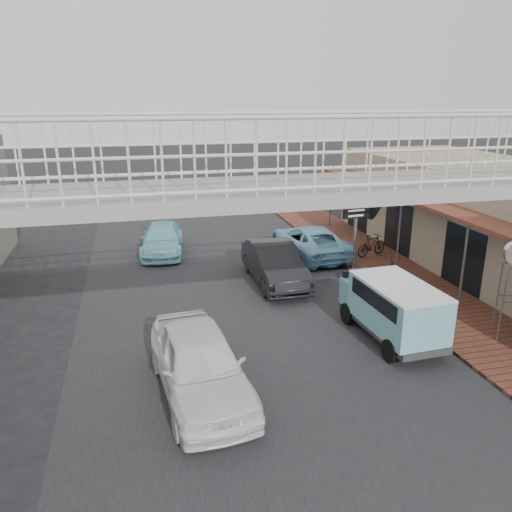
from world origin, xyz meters
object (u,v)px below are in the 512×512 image
white_hatchback (200,363)px  motorcycle_near (377,272)px  motorcycle_far (371,245)px  angkot_van (393,303)px  dark_sedan (275,264)px  angkot_far (162,239)px  arrow_sign (374,206)px  angkot_curb (310,241)px

white_hatchback → motorcycle_near: (7.14, 5.23, -0.20)m
white_hatchback → motorcycle_far: 11.91m
angkot_van → motorcycle_far: (2.83, 6.94, -0.53)m
dark_sedan → angkot_van: (1.97, -5.15, 0.37)m
angkot_far → angkot_van: bearing=-53.5°
white_hatchback → arrow_sign: arrow_sign is taller
motorcycle_far → arrow_sign: (-0.68, -1.29, 2.01)m
dark_sedan → angkot_curb: 3.59m
dark_sedan → motorcycle_far: dark_sedan is taller
angkot_far → motorcycle_far: bearing=-12.8°
motorcycle_far → angkot_far: bearing=52.8°
angkot_far → arrow_sign: arrow_sign is taller
angkot_van → arrow_sign: (2.15, 5.65, 1.48)m
motorcycle_far → angkot_van: bearing=139.9°
dark_sedan → motorcycle_near: bearing=-21.3°
dark_sedan → angkot_curb: bearing=48.5°
arrow_sign → angkot_van: bearing=-116.9°
angkot_van → motorcycle_far: bearing=65.1°
angkot_far → motorcycle_far: 9.08m
dark_sedan → motorcycle_far: 5.13m
angkot_curb → motorcycle_far: (2.43, -0.90, -0.10)m
white_hatchback → angkot_van: (5.64, 1.42, 0.32)m
angkot_curb → angkot_far: 6.49m
motorcycle_near → motorcycle_far: size_ratio=1.17×
white_hatchback → motorcycle_near: size_ratio=2.51×
white_hatchback → angkot_van: 5.83m
angkot_van → motorcycle_near: (1.50, 3.81, -0.52)m
angkot_van → angkot_far: bearing=117.3°
motorcycle_far → white_hatchback: bearing=116.7°
angkot_curb → arrow_sign: 3.40m
angkot_far → motorcycle_near: 9.49m
dark_sedan → angkot_far: dark_sedan is taller
angkot_curb → motorcycle_near: size_ratio=2.63×
dark_sedan → angkot_far: bearing=128.0°
angkot_van → arrow_sign: arrow_sign is taller
angkot_far → motorcycle_near: bearing=-33.8°
white_hatchback → dark_sedan: (3.67, 6.57, -0.05)m
angkot_van → arrow_sign: bearing=66.4°
angkot_curb → angkot_van: (-0.40, -7.85, 0.43)m
white_hatchback → angkot_far: bearing=85.2°
dark_sedan → arrow_sign: arrow_sign is taller
angkot_far → angkot_curb: bearing=-12.4°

